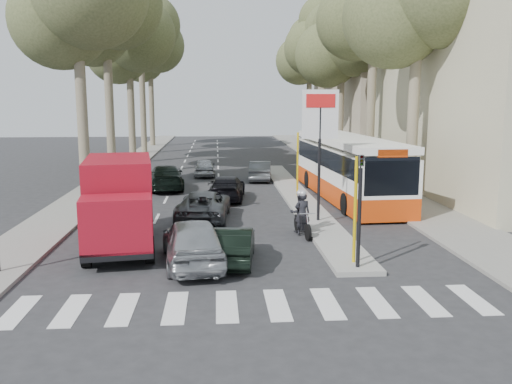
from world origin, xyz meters
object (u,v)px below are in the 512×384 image
red_truck (119,202)px  motorcycle (301,214)px  silver_hatchback (193,241)px  dark_hatchback (234,245)px  city_bus (348,166)px

red_truck → motorcycle: bearing=3.4°
red_truck → silver_hatchback: bearing=-48.2°
dark_hatchback → city_bus: (6.38, 10.98, 1.14)m
motorcycle → red_truck: bearing=-175.7°
dark_hatchback → motorcycle: size_ratio=1.68×
red_truck → city_bus: 13.63m
silver_hatchback → city_bus: city_bus is taller
red_truck → city_bus: size_ratio=0.49×
silver_hatchback → city_bus: (7.68, 11.13, 0.96)m
city_bus → motorcycle: size_ratio=5.96×
silver_hatchback → red_truck: 3.61m
dark_hatchback → red_truck: (-3.97, 2.11, 1.07)m
silver_hatchback → city_bus: bearing=-132.1°
silver_hatchback → red_truck: bearing=-47.7°
red_truck → city_bus: (10.34, 8.87, 0.07)m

